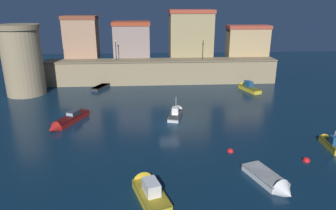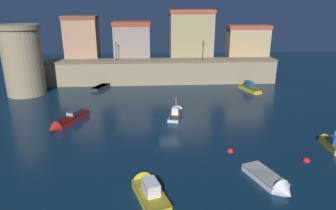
{
  "view_description": "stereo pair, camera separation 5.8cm",
  "coord_description": "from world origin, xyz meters",
  "px_view_note": "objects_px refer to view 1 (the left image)",
  "views": [
    {
      "loc": [
        -2.55,
        -36.56,
        14.95
      ],
      "look_at": [
        0.0,
        2.21,
        1.91
      ],
      "focal_mm": 32.77,
      "sensor_mm": 36.0,
      "label": 1
    },
    {
      "loc": [
        -2.49,
        -36.57,
        14.95
      ],
      "look_at": [
        0.0,
        2.21,
        1.91
      ],
      "focal_mm": 32.77,
      "sensor_mm": 36.0,
      "label": 2
    }
  ],
  "objects_px": {
    "moored_boat_1": "(247,87)",
    "moored_boat_2": "(148,188)",
    "moored_boat_6": "(330,142)",
    "moored_boat_5": "(67,121)",
    "quay_lamp_0": "(116,47)",
    "moored_boat_3": "(177,112)",
    "quay_lamp_1": "(203,46)",
    "fortress_tower": "(22,60)",
    "moored_boat_0": "(103,86)",
    "mooring_buoy_0": "(230,152)",
    "moored_boat_4": "(273,182)",
    "mooring_buoy_1": "(306,161)"
  },
  "relations": [
    {
      "from": "moored_boat_1",
      "to": "moored_boat_2",
      "type": "xyz_separation_m",
      "value": [
        -17.88,
        -30.47,
        -0.01
      ]
    },
    {
      "from": "moored_boat_4",
      "to": "moored_boat_6",
      "type": "height_order",
      "value": "moored_boat_6"
    },
    {
      "from": "moored_boat_0",
      "to": "moored_boat_5",
      "type": "relative_size",
      "value": 0.75
    },
    {
      "from": "moored_boat_1",
      "to": "moored_boat_2",
      "type": "relative_size",
      "value": 1.06
    },
    {
      "from": "mooring_buoy_0",
      "to": "fortress_tower",
      "type": "bearing_deg",
      "value": 141.32
    },
    {
      "from": "moored_boat_6",
      "to": "moored_boat_2",
      "type": "bearing_deg",
      "value": 115.31
    },
    {
      "from": "moored_boat_6",
      "to": "mooring_buoy_0",
      "type": "xyz_separation_m",
      "value": [
        -11.14,
        -0.57,
        -0.49
      ]
    },
    {
      "from": "moored_boat_2",
      "to": "mooring_buoy_0",
      "type": "bearing_deg",
      "value": -69.54
    },
    {
      "from": "moored_boat_1",
      "to": "moored_boat_2",
      "type": "bearing_deg",
      "value": 132.38
    },
    {
      "from": "moored_boat_0",
      "to": "moored_boat_2",
      "type": "bearing_deg",
      "value": -142.81
    },
    {
      "from": "quay_lamp_1",
      "to": "moored_boat_2",
      "type": "bearing_deg",
      "value": -106.45
    },
    {
      "from": "quay_lamp_1",
      "to": "mooring_buoy_1",
      "type": "xyz_separation_m",
      "value": [
        5.02,
        -31.96,
        -7.15
      ]
    },
    {
      "from": "mooring_buoy_0",
      "to": "moored_boat_6",
      "type": "bearing_deg",
      "value": 2.94
    },
    {
      "from": "moored_boat_1",
      "to": "moored_boat_6",
      "type": "height_order",
      "value": "moored_boat_6"
    },
    {
      "from": "moored_boat_0",
      "to": "moored_boat_3",
      "type": "distance_m",
      "value": 19.42
    },
    {
      "from": "moored_boat_5",
      "to": "mooring_buoy_1",
      "type": "xyz_separation_m",
      "value": [
        26.1,
        -11.51,
        -0.46
      ]
    },
    {
      "from": "moored_boat_4",
      "to": "moored_boat_5",
      "type": "relative_size",
      "value": 0.78
    },
    {
      "from": "moored_boat_1",
      "to": "mooring_buoy_1",
      "type": "xyz_separation_m",
      "value": [
        -2.13,
        -26.06,
        -0.5
      ]
    },
    {
      "from": "moored_boat_0",
      "to": "fortress_tower",
      "type": "bearing_deg",
      "value": 128.58
    },
    {
      "from": "fortress_tower",
      "to": "moored_boat_2",
      "type": "bearing_deg",
      "value": -55.88
    },
    {
      "from": "fortress_tower",
      "to": "moored_boat_3",
      "type": "xyz_separation_m",
      "value": [
        24.67,
        -11.84,
        -5.53
      ]
    },
    {
      "from": "mooring_buoy_0",
      "to": "moored_boat_0",
      "type": "bearing_deg",
      "value": 122.09
    },
    {
      "from": "moored_boat_5",
      "to": "moored_boat_6",
      "type": "xyz_separation_m",
      "value": [
        30.23,
        -8.46,
        0.03
      ]
    },
    {
      "from": "quay_lamp_0",
      "to": "moored_boat_3",
      "type": "xyz_separation_m",
      "value": [
        9.8,
        -17.85,
        -6.72
      ]
    },
    {
      "from": "moored_boat_3",
      "to": "fortress_tower",
      "type": "bearing_deg",
      "value": 78.06
    },
    {
      "from": "mooring_buoy_1",
      "to": "quay_lamp_0",
      "type": "bearing_deg",
      "value": 123.87
    },
    {
      "from": "moored_boat_3",
      "to": "mooring_buoy_0",
      "type": "height_order",
      "value": "moored_boat_3"
    },
    {
      "from": "moored_boat_5",
      "to": "moored_boat_2",
      "type": "bearing_deg",
      "value": 56.54
    },
    {
      "from": "moored_boat_3",
      "to": "moored_boat_4",
      "type": "relative_size",
      "value": 1.04
    },
    {
      "from": "quay_lamp_1",
      "to": "moored_boat_4",
      "type": "distance_m",
      "value": 36.61
    },
    {
      "from": "moored_boat_1",
      "to": "moored_boat_5",
      "type": "xyz_separation_m",
      "value": [
        -28.23,
        -14.55,
        -0.04
      ]
    },
    {
      "from": "quay_lamp_0",
      "to": "moored_boat_6",
      "type": "xyz_separation_m",
      "value": [
        25.59,
        -28.91,
        -6.57
      ]
    },
    {
      "from": "moored_boat_3",
      "to": "mooring_buoy_1",
      "type": "distance_m",
      "value": 18.3
    },
    {
      "from": "fortress_tower",
      "to": "quay_lamp_0",
      "type": "xyz_separation_m",
      "value": [
        14.87,
        6.02,
        1.19
      ]
    },
    {
      "from": "quay_lamp_0",
      "to": "moored_boat_2",
      "type": "xyz_separation_m",
      "value": [
        5.7,
        -36.37,
        -6.57
      ]
    },
    {
      "from": "quay_lamp_1",
      "to": "moored_boat_5",
      "type": "xyz_separation_m",
      "value": [
        -21.08,
        -20.45,
        -6.69
      ]
    },
    {
      "from": "quay_lamp_1",
      "to": "moored_boat_1",
      "type": "relative_size",
      "value": 0.61
    },
    {
      "from": "mooring_buoy_1",
      "to": "mooring_buoy_0",
      "type": "bearing_deg",
      "value": 160.54
    },
    {
      "from": "quay_lamp_1",
      "to": "moored_boat_5",
      "type": "height_order",
      "value": "quay_lamp_1"
    },
    {
      "from": "moored_boat_0",
      "to": "mooring_buoy_0",
      "type": "relative_size",
      "value": 8.12
    },
    {
      "from": "moored_boat_1",
      "to": "moored_boat_6",
      "type": "distance_m",
      "value": 23.1
    },
    {
      "from": "quay_lamp_1",
      "to": "mooring_buoy_0",
      "type": "distance_m",
      "value": 30.41
    },
    {
      "from": "quay_lamp_0",
      "to": "fortress_tower",
      "type": "bearing_deg",
      "value": -157.97
    },
    {
      "from": "fortress_tower",
      "to": "moored_boat_4",
      "type": "xyz_separation_m",
      "value": [
        31.28,
        -29.95,
        -5.55
      ]
    },
    {
      "from": "moored_boat_6",
      "to": "mooring_buoy_0",
      "type": "relative_size",
      "value": 6.92
    },
    {
      "from": "moored_boat_2",
      "to": "mooring_buoy_0",
      "type": "relative_size",
      "value": 8.86
    },
    {
      "from": "moored_boat_3",
      "to": "moored_boat_5",
      "type": "relative_size",
      "value": 0.81
    },
    {
      "from": "moored_boat_5",
      "to": "quay_lamp_0",
      "type": "bearing_deg",
      "value": -169.25
    },
    {
      "from": "fortress_tower",
      "to": "moored_boat_4",
      "type": "distance_m",
      "value": 43.66
    },
    {
      "from": "fortress_tower",
      "to": "quay_lamp_0",
      "type": "distance_m",
      "value": 16.08
    }
  ]
}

